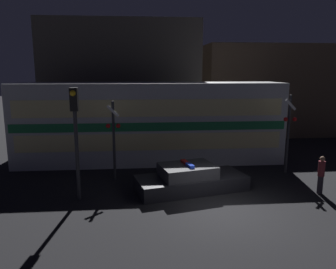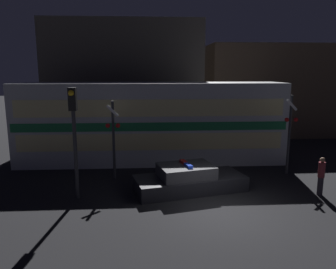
% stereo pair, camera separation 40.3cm
% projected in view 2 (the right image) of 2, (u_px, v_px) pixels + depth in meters
% --- Properties ---
extents(ground_plane, '(120.00, 120.00, 0.00)m').
position_uv_depth(ground_plane, '(223.00, 212.00, 12.16)').
color(ground_plane, black).
extents(train, '(14.88, 2.83, 4.53)m').
position_uv_depth(train, '(151.00, 123.00, 18.67)').
color(train, '#B7BABF').
rests_on(train, ground_plane).
extents(police_car, '(5.10, 3.00, 1.28)m').
position_uv_depth(police_car, '(189.00, 180.00, 14.34)').
color(police_car, black).
rests_on(police_car, ground_plane).
extents(pedestrian, '(0.28, 0.28, 1.64)m').
position_uv_depth(pedestrian, '(321.00, 176.00, 13.73)').
color(pedestrian, '#2D2833').
rests_on(pedestrian, ground_plane).
extents(crossing_signal_near, '(0.67, 0.29, 4.01)m').
position_uv_depth(crossing_signal_near, '(290.00, 131.00, 16.32)').
color(crossing_signal_near, '#2D2D33').
rests_on(crossing_signal_near, ground_plane).
extents(crossing_signal_far, '(0.67, 0.29, 3.80)m').
position_uv_depth(crossing_signal_far, '(113.00, 136.00, 15.45)').
color(crossing_signal_far, '#2D2D33').
rests_on(crossing_signal_far, ground_plane).
extents(traffic_light_corner, '(0.30, 0.46, 4.54)m').
position_uv_depth(traffic_light_corner, '(74.00, 126.00, 12.89)').
color(traffic_light_corner, '#2D2D33').
rests_on(traffic_light_corner, ground_plane).
extents(building_left, '(10.91, 5.90, 8.60)m').
position_uv_depth(building_left, '(126.00, 83.00, 24.62)').
color(building_left, '#47423D').
rests_on(building_left, ground_plane).
extents(building_center, '(11.57, 4.67, 7.20)m').
position_uv_depth(building_center, '(278.00, 90.00, 26.77)').
color(building_center, brown).
rests_on(building_center, ground_plane).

